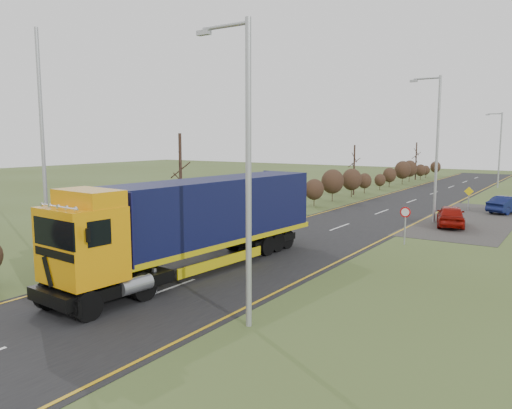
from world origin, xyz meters
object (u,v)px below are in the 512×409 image
object	(u,v)px
car_blue_sedan	(508,205)
car_red_hatchback	(451,216)
speed_sign	(405,219)
streetlight_near	(245,162)
lorry	(197,219)

from	to	relation	value
car_blue_sedan	car_red_hatchback	bearing A→B (deg)	96.20
car_red_hatchback	speed_sign	bearing A→B (deg)	69.40
car_blue_sedan	streetlight_near	bearing A→B (deg)	104.70
car_red_hatchback	car_blue_sedan	world-z (taller)	car_red_hatchback
car_red_hatchback	speed_sign	size ratio (longest dim) A/B	2.01
car_red_hatchback	streetlight_near	bearing A→B (deg)	72.31
car_red_hatchback	lorry	bearing A→B (deg)	54.94
car_blue_sedan	streetlight_near	xyz separation A→B (m)	(-3.73, -30.25, 4.43)
car_red_hatchback	streetlight_near	world-z (taller)	streetlight_near
car_red_hatchback	streetlight_near	xyz separation A→B (m)	(-1.36, -21.71, 4.37)
lorry	car_blue_sedan	world-z (taller)	lorry
lorry	car_red_hatchback	bearing A→B (deg)	73.22
lorry	car_red_hatchback	xyz separation A→B (m)	(6.73, 17.59, -1.60)
car_blue_sedan	lorry	bearing A→B (deg)	92.51
lorry	car_blue_sedan	bearing A→B (deg)	74.96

